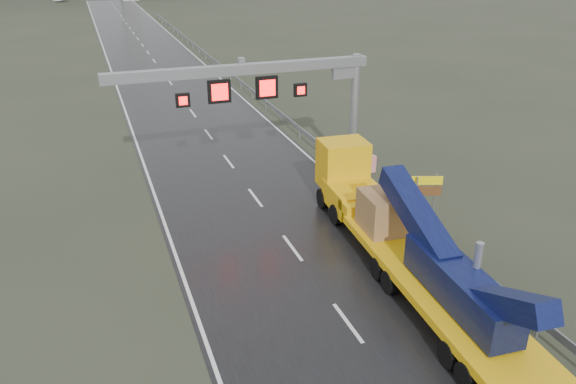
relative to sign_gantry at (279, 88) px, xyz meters
name	(u,v)px	position (x,y,z in m)	size (l,w,h in m)	color
road	(180,96)	(-2.10, 22.01, -5.60)	(11.00, 200.00, 0.02)	black
guardrail	(277,111)	(4.00, 12.01, -4.91)	(0.20, 140.00, 1.40)	gray
sign_gantry	(279,88)	(0.00, 0.00, 0.00)	(14.90, 1.20, 7.42)	#A9AAA5
heavy_haul_truck	(398,231)	(1.70, -10.86, -3.93)	(3.85, 18.62, 4.34)	#EFA90D
exit_sign_pair	(426,190)	(5.00, -7.87, -3.76)	(1.48, 0.58, 2.65)	gray
striped_barrier	(371,164)	(5.75, -0.70, -5.09)	(0.62, 0.33, 1.05)	red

